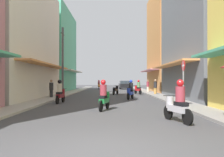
% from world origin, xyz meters
% --- Properties ---
extents(ground_plane, '(100.63, 100.63, 0.00)m').
position_xyz_m(ground_plane, '(0.00, 18.87, 0.00)').
color(ground_plane, '#424244').
extents(sidewalk_left, '(1.53, 53.74, 0.12)m').
position_xyz_m(sidewalk_left, '(-4.79, 18.87, 0.06)').
color(sidewalk_left, '#ADA89E').
rests_on(sidewalk_left, ground).
extents(sidewalk_right, '(1.53, 53.74, 0.12)m').
position_xyz_m(sidewalk_right, '(4.79, 18.87, 0.06)').
color(sidewalk_right, gray).
rests_on(sidewalk_right, ground).
extents(building_left_mid, '(7.05, 12.45, 10.19)m').
position_xyz_m(building_left_mid, '(-8.54, 14.37, 5.09)').
color(building_left_mid, silver).
rests_on(building_left_mid, ground).
extents(building_left_far, '(7.05, 11.42, 11.06)m').
position_xyz_m(building_left_far, '(-8.55, 27.12, 5.52)').
color(building_left_far, '#4CB28C').
rests_on(building_left_far, ground).
extents(building_right_mid, '(7.05, 11.39, 11.95)m').
position_xyz_m(building_right_mid, '(8.55, 14.02, 5.97)').
color(building_right_mid, slate).
rests_on(building_right_mid, ground).
extents(building_right_far, '(7.05, 9.75, 13.06)m').
position_xyz_m(building_right_far, '(8.55, 25.23, 6.53)').
color(building_right_far, '#D88C4C').
rests_on(building_right_far, ground).
extents(motorbike_orange, '(0.55, 1.81, 1.58)m').
position_xyz_m(motorbike_orange, '(-1.94, 34.19, 0.70)').
color(motorbike_orange, black).
rests_on(motorbike_orange, ground).
extents(motorbike_black, '(0.76, 1.74, 0.96)m').
position_xyz_m(motorbike_black, '(0.67, 19.97, 0.50)').
color(motorbike_black, black).
rests_on(motorbike_black, ground).
extents(motorbike_maroon, '(0.55, 1.81, 1.58)m').
position_xyz_m(motorbike_maroon, '(-3.20, 10.60, 0.70)').
color(motorbike_maroon, black).
rests_on(motorbike_maroon, ground).
extents(motorbike_silver, '(0.73, 1.75, 1.58)m').
position_xyz_m(motorbike_silver, '(2.69, 3.53, 0.70)').
color(motorbike_silver, black).
rests_on(motorbike_silver, ground).
extents(motorbike_green, '(0.66, 1.78, 1.58)m').
position_xyz_m(motorbike_green, '(-0.13, 6.97, 0.70)').
color(motorbike_green, black).
rests_on(motorbike_green, ground).
extents(motorbike_red, '(0.73, 1.75, 1.58)m').
position_xyz_m(motorbike_red, '(3.14, 20.65, 0.70)').
color(motorbike_red, black).
rests_on(motorbike_red, ground).
extents(motorbike_blue, '(0.77, 1.73, 1.58)m').
position_xyz_m(motorbike_blue, '(1.77, 13.81, 0.70)').
color(motorbike_blue, black).
rests_on(motorbike_blue, ground).
extents(parked_car, '(1.92, 4.17, 1.45)m').
position_xyz_m(parked_car, '(2.45, 35.62, 0.74)').
color(parked_car, black).
rests_on(parked_car, ground).
extents(pedestrian_foreground, '(0.34, 0.34, 1.60)m').
position_xyz_m(pedestrian_foreground, '(-4.85, 14.57, 0.80)').
color(pedestrian_foreground, '#262628').
rests_on(pedestrian_foreground, ground).
extents(pedestrian_crossing, '(0.34, 0.34, 1.61)m').
position_xyz_m(pedestrian_crossing, '(4.79, 24.23, 0.80)').
color(pedestrian_crossing, beige).
rests_on(pedestrian_crossing, ground).
extents(pedestrian_midway, '(0.34, 0.34, 1.64)m').
position_xyz_m(pedestrian_midway, '(4.81, 19.28, 0.82)').
color(pedestrian_midway, '#BF8C3F').
rests_on(pedestrian_midway, ground).
extents(utility_pole, '(0.20, 1.20, 6.41)m').
position_xyz_m(utility_pole, '(-4.27, 16.38, 3.28)').
color(utility_pole, '#4C4C4F').
rests_on(utility_pole, ground).
extents(street_sign_no_entry, '(0.07, 0.60, 2.65)m').
position_xyz_m(street_sign_no_entry, '(4.17, 7.66, 1.72)').
color(street_sign_no_entry, gray).
rests_on(street_sign_no_entry, ground).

